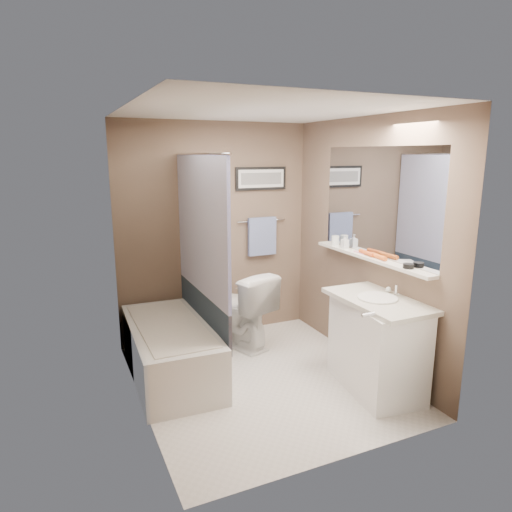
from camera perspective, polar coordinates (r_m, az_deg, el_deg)
name	(u,v)px	position (r m, az deg, el deg)	size (l,w,h in m)	color
ground	(263,380)	(4.40, 0.83, -15.19)	(2.50, 2.50, 0.00)	silver
ceiling	(264,113)	(3.90, 0.95, 17.46)	(2.20, 2.50, 0.04)	white
wall_back	(216,232)	(5.10, -5.01, 2.97)	(2.20, 0.04, 2.40)	brown
wall_front	(346,292)	(2.95, 11.14, -4.40)	(2.20, 0.04, 2.40)	brown
wall_left	(138,266)	(3.66, -14.58, -1.23)	(0.04, 2.50, 2.40)	brown
wall_right	(364,244)	(4.54, 13.33, 1.47)	(0.04, 2.50, 2.40)	brown
tile_surround	(127,276)	(4.19, -15.79, -2.39)	(0.02, 1.55, 2.00)	tan
curtain_rod	(199,154)	(4.21, -7.11, 12.51)	(0.02, 0.02, 1.55)	silver
curtain_upper	(201,226)	(4.26, -6.87, 3.74)	(0.03, 1.45, 1.28)	silver
curtain_lower	(203,310)	(4.46, -6.60, -6.73)	(0.03, 1.45, 0.36)	#243344
mirror	(377,202)	(4.37, 14.92, 6.54)	(0.02, 1.60, 1.00)	silver
shelf	(369,258)	(4.41, 13.98, -0.20)	(0.12, 1.60, 0.03)	silver
towel_bar	(261,221)	(5.28, 0.68, 4.44)	(0.02, 0.02, 0.60)	silver
towel	(262,236)	(5.29, 0.77, 2.48)	(0.34, 0.05, 0.44)	#9BAFE2
art_frame	(261,179)	(5.24, 0.62, 9.66)	(0.62, 0.03, 0.26)	black
art_mat	(261,179)	(5.23, 0.68, 9.66)	(0.56, 0.00, 0.20)	white
art_image	(262,179)	(5.23, 0.70, 9.65)	(0.50, 0.00, 0.13)	#595959
door	(412,310)	(3.34, 18.89, -6.44)	(0.80, 0.02, 2.00)	silver
door_handle	(368,315)	(3.17, 13.84, -7.14)	(0.02, 0.02, 0.10)	silver
bathtub	(170,350)	(4.44, -10.64, -11.52)	(0.70, 1.50, 0.50)	silver
tub_rim	(169,325)	(4.35, -10.78, -8.51)	(0.56, 1.36, 0.02)	beige
toilet	(239,309)	(4.96, -2.15, -6.59)	(0.47, 0.82, 0.84)	white
vanity	(376,346)	(4.22, 14.82, -10.84)	(0.50, 0.90, 0.80)	white
countertop	(378,301)	(4.07, 15.05, -5.43)	(0.54, 0.96, 0.04)	beige
sink_basin	(378,298)	(4.06, 14.96, -5.07)	(0.34, 0.34, 0.01)	white
faucet_spout	(396,290)	(4.17, 17.13, -4.12)	(0.02, 0.02, 0.10)	silver
faucet_knob	(388,289)	(4.25, 16.23, -4.04)	(0.05, 0.05, 0.05)	white
candle_bowl_near	(408,266)	(4.03, 18.51, -1.19)	(0.09, 0.09, 0.04)	black
hair_brush_front	(379,257)	(4.31, 15.09, -0.07)	(0.04, 0.04, 0.22)	orange
hair_brush_back	(367,253)	(4.44, 13.68, 0.38)	(0.04, 0.04, 0.22)	#D2511D
pink_comb	(359,253)	(4.53, 12.81, 0.43)	(0.03, 0.16, 0.01)	pink
glass_jar	(335,241)	(4.85, 9.89, 1.91)	(0.08, 0.08, 0.10)	white
soap_bottle	(345,242)	(4.71, 11.04, 1.77)	(0.06, 0.06, 0.14)	#999999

